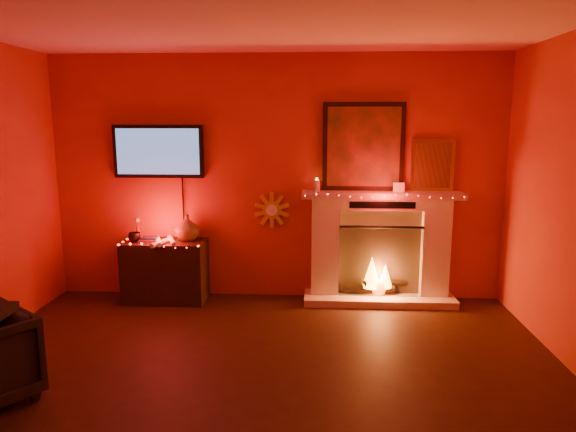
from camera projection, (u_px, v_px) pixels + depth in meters
The scene contains 5 objects.
room at pixel (246, 222), 3.24m from camera, with size 5.00×5.00×5.00m.
fireplace at pixel (379, 237), 5.63m from camera, with size 1.72×0.40×2.18m.
tv at pixel (159, 152), 5.66m from camera, with size 1.00×0.07×1.24m.
sunburst_clock at pixel (272, 210), 5.74m from camera, with size 0.40×0.03×0.40m.
console_table at pixel (167, 267), 5.70m from camera, with size 0.89×0.56×0.97m.
Camera 1 is at (0.43, -3.16, 1.98)m, focal length 32.00 mm.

